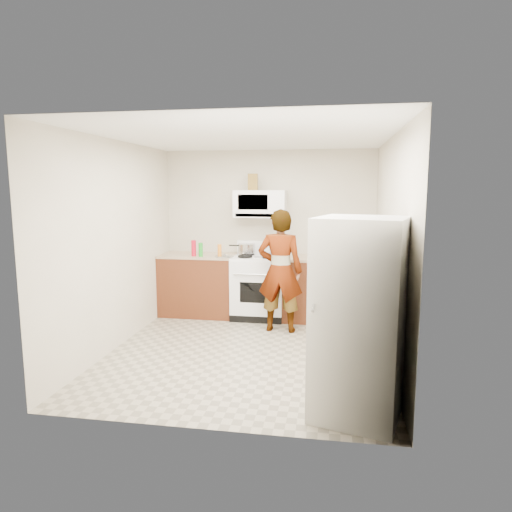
% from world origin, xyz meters
% --- Properties ---
extents(floor, '(3.60, 3.60, 0.00)m').
position_xyz_m(floor, '(0.00, 0.00, 0.00)').
color(floor, gray).
rests_on(floor, ground).
extents(back_wall, '(3.20, 0.02, 2.50)m').
position_xyz_m(back_wall, '(0.00, 1.79, 1.25)').
color(back_wall, beige).
rests_on(back_wall, floor).
extents(right_wall, '(0.02, 3.60, 2.50)m').
position_xyz_m(right_wall, '(1.59, 0.00, 1.25)').
color(right_wall, beige).
rests_on(right_wall, floor).
extents(cabinet_left, '(1.12, 0.62, 0.90)m').
position_xyz_m(cabinet_left, '(-1.04, 1.49, 0.45)').
color(cabinet_left, '#632E17').
rests_on(cabinet_left, floor).
extents(counter_left, '(1.14, 0.64, 0.03)m').
position_xyz_m(counter_left, '(-1.04, 1.49, 0.92)').
color(counter_left, tan).
rests_on(counter_left, cabinet_left).
extents(cabinet_right, '(0.80, 0.62, 0.90)m').
position_xyz_m(cabinet_right, '(0.68, 1.49, 0.45)').
color(cabinet_right, '#632E17').
rests_on(cabinet_right, floor).
extents(counter_right, '(0.82, 0.64, 0.03)m').
position_xyz_m(counter_right, '(0.68, 1.49, 0.92)').
color(counter_right, tan).
rests_on(counter_right, cabinet_right).
extents(gas_range, '(0.76, 0.65, 1.13)m').
position_xyz_m(gas_range, '(-0.10, 1.48, 0.49)').
color(gas_range, white).
rests_on(gas_range, floor).
extents(microwave, '(0.76, 0.38, 0.40)m').
position_xyz_m(microwave, '(-0.10, 1.61, 1.70)').
color(microwave, white).
rests_on(microwave, back_wall).
extents(person, '(0.62, 0.42, 1.66)m').
position_xyz_m(person, '(0.29, 0.87, 0.83)').
color(person, tan).
rests_on(person, floor).
extents(fridge, '(0.85, 0.85, 1.70)m').
position_xyz_m(fridge, '(1.20, -1.34, 0.85)').
color(fridge, silver).
rests_on(fridge, floor).
extents(kettle, '(0.16, 0.16, 0.17)m').
position_xyz_m(kettle, '(0.75, 1.69, 1.02)').
color(kettle, silver).
rests_on(kettle, counter_right).
extents(jug, '(0.15, 0.15, 0.24)m').
position_xyz_m(jug, '(-0.20, 1.56, 2.02)').
color(jug, brown).
rests_on(jug, microwave).
extents(saucepan, '(0.31, 0.31, 0.14)m').
position_xyz_m(saucepan, '(-0.31, 1.61, 1.02)').
color(saucepan, '#B0AFB4').
rests_on(saucepan, gas_range).
extents(tray, '(0.28, 0.20, 0.05)m').
position_xyz_m(tray, '(-0.03, 1.41, 0.96)').
color(tray, silver).
rests_on(tray, gas_range).
extents(bottle_spray, '(0.09, 0.09, 0.24)m').
position_xyz_m(bottle_spray, '(-1.05, 1.30, 1.05)').
color(bottle_spray, red).
rests_on(bottle_spray, counter_left).
extents(bottle_hot_sauce, '(0.07, 0.07, 0.18)m').
position_xyz_m(bottle_hot_sauce, '(-0.66, 1.31, 1.03)').
color(bottle_hot_sauce, orange).
rests_on(bottle_hot_sauce, counter_left).
extents(bottle_green_cap, '(0.08, 0.08, 0.20)m').
position_xyz_m(bottle_green_cap, '(-0.93, 1.27, 1.04)').
color(bottle_green_cap, '#1A9220').
rests_on(bottle_green_cap, counter_left).
extents(pot_lid, '(0.30, 0.30, 0.01)m').
position_xyz_m(pot_lid, '(-0.58, 1.29, 0.94)').
color(pot_lid, silver).
rests_on(pot_lid, counter_left).
extents(broom, '(0.23, 0.21, 1.33)m').
position_xyz_m(broom, '(1.53, 1.08, 0.68)').
color(broom, white).
rests_on(broom, floor).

